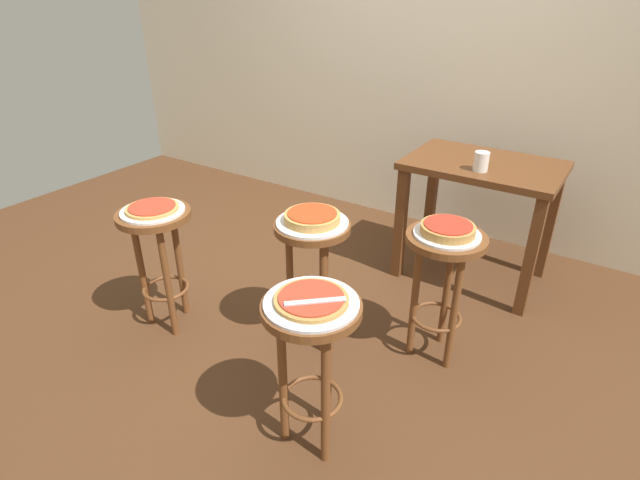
% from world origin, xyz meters
% --- Properties ---
extents(ground_plane, '(6.00, 6.00, 0.00)m').
position_xyz_m(ground_plane, '(0.00, 0.00, 0.00)').
color(ground_plane, '#4C2D19').
extents(back_wall, '(6.00, 0.10, 3.00)m').
position_xyz_m(back_wall, '(0.00, 1.65, 1.50)').
color(back_wall, beige).
rests_on(back_wall, ground_plane).
extents(stool_foreground, '(0.37, 0.37, 0.68)m').
position_xyz_m(stool_foreground, '(0.51, -0.65, 0.50)').
color(stool_foreground, brown).
rests_on(stool_foreground, ground_plane).
extents(serving_plate_foreground, '(0.35, 0.35, 0.01)m').
position_xyz_m(serving_plate_foreground, '(0.51, -0.65, 0.69)').
color(serving_plate_foreground, silver).
rests_on(serving_plate_foreground, stool_foreground).
extents(pizza_foreground, '(0.27, 0.27, 0.02)m').
position_xyz_m(pizza_foreground, '(0.51, -0.65, 0.70)').
color(pizza_foreground, '#B78442').
rests_on(pizza_foreground, serving_plate_foreground).
extents(stool_middle, '(0.37, 0.37, 0.68)m').
position_xyz_m(stool_middle, '(-0.61, -0.42, 0.50)').
color(stool_middle, brown).
rests_on(stool_middle, ground_plane).
extents(serving_plate_middle, '(0.32, 0.32, 0.01)m').
position_xyz_m(serving_plate_middle, '(-0.61, -0.42, 0.69)').
color(serving_plate_middle, silver).
rests_on(serving_plate_middle, stool_middle).
extents(pizza_middle, '(0.26, 0.26, 0.02)m').
position_xyz_m(pizza_middle, '(-0.61, -0.42, 0.70)').
color(pizza_middle, tan).
rests_on(pizza_middle, serving_plate_middle).
extents(stool_leftside, '(0.37, 0.37, 0.68)m').
position_xyz_m(stool_leftside, '(0.14, -0.09, 0.50)').
color(stool_leftside, brown).
rests_on(stool_leftside, ground_plane).
extents(serving_plate_leftside, '(0.35, 0.35, 0.01)m').
position_xyz_m(serving_plate_leftside, '(0.14, -0.09, 0.69)').
color(serving_plate_leftside, silver).
rests_on(serving_plate_leftside, stool_leftside).
extents(pizza_leftside, '(0.27, 0.27, 0.05)m').
position_xyz_m(pizza_leftside, '(0.14, -0.09, 0.72)').
color(pizza_leftside, tan).
rests_on(pizza_leftside, serving_plate_leftside).
extents(stool_rear, '(0.37, 0.37, 0.68)m').
position_xyz_m(stool_rear, '(0.72, 0.14, 0.50)').
color(stool_rear, brown).
rests_on(stool_rear, ground_plane).
extents(serving_plate_rear, '(0.31, 0.31, 0.01)m').
position_xyz_m(serving_plate_rear, '(0.72, 0.14, 0.69)').
color(serving_plate_rear, silver).
rests_on(serving_plate_rear, stool_rear).
extents(pizza_rear, '(0.25, 0.25, 0.05)m').
position_xyz_m(pizza_rear, '(0.72, 0.14, 0.72)').
color(pizza_rear, '#B78442').
rests_on(pizza_rear, serving_plate_rear).
extents(dining_table, '(0.88, 0.60, 0.77)m').
position_xyz_m(dining_table, '(0.62, 1.00, 0.62)').
color(dining_table, '#5B3319').
rests_on(dining_table, ground_plane).
extents(cup_near_edge, '(0.08, 0.08, 0.11)m').
position_xyz_m(cup_near_edge, '(0.64, 0.84, 0.82)').
color(cup_near_edge, silver).
rests_on(cup_near_edge, dining_table).
extents(pizza_server_knife, '(0.18, 0.17, 0.01)m').
position_xyz_m(pizza_server_knife, '(0.54, -0.67, 0.72)').
color(pizza_server_knife, silver).
rests_on(pizza_server_knife, pizza_foreground).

